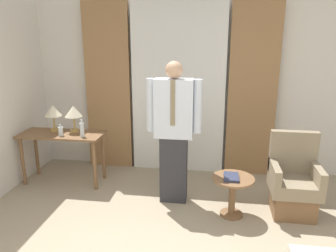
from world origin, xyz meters
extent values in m
cube|color=silver|center=(0.00, 2.97, 1.35)|extent=(10.00, 0.06, 2.70)
cube|color=white|center=(0.00, 2.84, 1.29)|extent=(1.41, 0.06, 2.58)
cube|color=#997047|center=(-1.10, 2.84, 1.29)|extent=(0.71, 0.06, 2.58)
cube|color=#997047|center=(1.10, 2.84, 1.29)|extent=(0.71, 0.06, 2.58)
cube|color=brown|center=(-1.58, 2.13, 0.72)|extent=(1.19, 0.49, 0.03)
cylinder|color=brown|center=(-2.12, 1.95, 0.35)|extent=(0.05, 0.05, 0.71)
cylinder|color=brown|center=(-1.05, 1.95, 0.35)|extent=(0.05, 0.05, 0.71)
cylinder|color=brown|center=(-2.12, 2.32, 0.35)|extent=(0.05, 0.05, 0.71)
cylinder|color=brown|center=(-1.05, 2.32, 0.35)|extent=(0.05, 0.05, 0.71)
cylinder|color=tan|center=(-1.74, 2.24, 0.76)|extent=(0.12, 0.12, 0.04)
cylinder|color=tan|center=(-1.74, 2.24, 0.87)|extent=(0.02, 0.02, 0.19)
cone|color=beige|center=(-1.74, 2.24, 1.04)|extent=(0.24, 0.24, 0.16)
cylinder|color=tan|center=(-1.43, 2.24, 0.76)|extent=(0.12, 0.12, 0.04)
cylinder|color=tan|center=(-1.43, 2.24, 0.87)|extent=(0.02, 0.02, 0.19)
cone|color=beige|center=(-1.43, 2.24, 1.04)|extent=(0.24, 0.24, 0.16)
cylinder|color=silver|center=(-1.23, 2.03, 0.84)|extent=(0.06, 0.06, 0.19)
cylinder|color=silver|center=(-1.23, 2.03, 0.96)|extent=(0.03, 0.03, 0.05)
cylinder|color=silver|center=(-1.54, 2.03, 0.80)|extent=(0.07, 0.07, 0.12)
cylinder|color=silver|center=(-1.54, 2.03, 0.88)|extent=(0.03, 0.03, 0.04)
cube|color=#2D2D33|center=(0.07, 1.80, 0.43)|extent=(0.34, 0.18, 0.87)
cube|color=silver|center=(0.07, 1.80, 1.23)|extent=(0.47, 0.21, 0.72)
cube|color=#847556|center=(0.07, 1.69, 1.32)|extent=(0.06, 0.01, 0.54)
cylinder|color=silver|center=(-0.22, 1.80, 1.27)|extent=(0.10, 0.10, 0.65)
cylinder|color=silver|center=(0.36, 1.80, 1.27)|extent=(0.10, 0.10, 0.65)
sphere|color=tan|center=(0.07, 1.80, 1.70)|extent=(0.21, 0.21, 0.21)
cube|color=brown|center=(1.53, 1.67, 0.15)|extent=(0.47, 0.44, 0.29)
cube|color=gray|center=(1.53, 1.67, 0.37)|extent=(0.56, 0.52, 0.16)
cube|color=gray|center=(1.53, 1.89, 0.72)|extent=(0.56, 0.10, 0.53)
cube|color=gray|center=(1.29, 1.67, 0.54)|extent=(0.08, 0.52, 0.18)
cube|color=gray|center=(1.77, 1.67, 0.54)|extent=(0.08, 0.52, 0.18)
cylinder|color=brown|center=(0.81, 1.53, 0.01)|extent=(0.27, 0.27, 0.02)
cylinder|color=brown|center=(0.81, 1.53, 0.23)|extent=(0.08, 0.08, 0.46)
cylinder|color=brown|center=(0.81, 1.53, 0.48)|extent=(0.49, 0.49, 0.03)
cube|color=#2D334C|center=(0.79, 1.51, 0.50)|extent=(0.17, 0.25, 0.03)
camera|label=1|loc=(0.57, -2.05, 2.10)|focal=35.00mm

